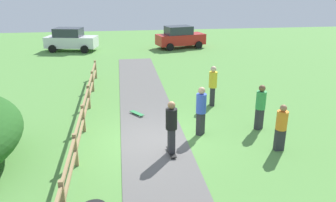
% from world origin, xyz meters
% --- Properties ---
extents(ground_plane, '(60.00, 60.00, 0.00)m').
position_xyz_m(ground_plane, '(0.00, 0.00, 0.00)').
color(ground_plane, '#568E42').
extents(asphalt_path, '(2.40, 28.00, 0.02)m').
position_xyz_m(asphalt_path, '(0.00, 0.00, 0.01)').
color(asphalt_path, '#605E5B').
rests_on(asphalt_path, ground_plane).
extents(wooden_fence, '(0.12, 18.12, 1.10)m').
position_xyz_m(wooden_fence, '(-2.60, 0.00, 0.67)').
color(wooden_fence, '#997A51').
rests_on(wooden_fence, ground_plane).
extents(skater_riding, '(0.41, 0.81, 1.88)m').
position_xyz_m(skater_riding, '(0.48, -1.01, 1.08)').
color(skater_riding, black).
rests_on(skater_riding, asphalt_path).
extents(skateboard_loose, '(0.62, 0.77, 0.08)m').
position_xyz_m(skateboard_loose, '(-0.48, 2.69, 0.09)').
color(skateboard_loose, '#338C4C').
rests_on(skateboard_loose, asphalt_path).
extents(bystander_green, '(0.52, 0.52, 1.81)m').
position_xyz_m(bystander_green, '(4.22, 0.55, 1.01)').
color(bystander_green, '#2D2D33').
rests_on(bystander_green, ground_plane).
extents(bystander_blue, '(0.54, 0.54, 1.89)m').
position_xyz_m(bystander_blue, '(1.82, 0.39, 1.05)').
color(bystander_blue, '#2D2D33').
rests_on(bystander_blue, ground_plane).
extents(bystander_yellow, '(0.43, 0.43, 1.89)m').
position_xyz_m(bystander_yellow, '(3.11, 3.42, 1.06)').
color(bystander_yellow, '#2D2D33').
rests_on(bystander_yellow, ground_plane).
extents(bystander_orange, '(0.38, 0.38, 1.67)m').
position_xyz_m(bystander_orange, '(4.21, -1.23, 0.92)').
color(bystander_orange, '#2D2D33').
rests_on(bystander_orange, ground_plane).
extents(parked_car_white, '(4.46, 2.66, 1.92)m').
position_xyz_m(parked_car_white, '(-5.16, 18.01, 0.96)').
color(parked_car_white, silver).
rests_on(parked_car_white, ground_plane).
extents(parked_car_red, '(4.48, 2.71, 1.92)m').
position_xyz_m(parked_car_red, '(4.20, 17.99, 0.96)').
color(parked_car_red, red).
rests_on(parked_car_red, ground_plane).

